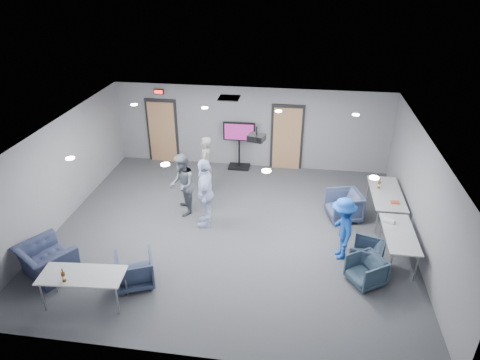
# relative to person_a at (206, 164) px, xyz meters

# --- Properties ---
(floor) EXTENTS (9.00, 9.00, 0.00)m
(floor) POSITION_rel_person_a_xyz_m (1.10, -2.06, -0.86)
(floor) COLOR #34363B
(floor) RESTS_ON ground
(ceiling) EXTENTS (9.00, 9.00, 0.00)m
(ceiling) POSITION_rel_person_a_xyz_m (1.10, -2.06, 1.84)
(ceiling) COLOR silver
(ceiling) RESTS_ON wall_back
(wall_back) EXTENTS (9.00, 0.02, 2.70)m
(wall_back) POSITION_rel_person_a_xyz_m (1.10, 1.94, 0.49)
(wall_back) COLOR gray
(wall_back) RESTS_ON floor
(wall_front) EXTENTS (9.00, 0.02, 2.70)m
(wall_front) POSITION_rel_person_a_xyz_m (1.10, -6.06, 0.49)
(wall_front) COLOR gray
(wall_front) RESTS_ON floor
(wall_left) EXTENTS (0.02, 8.00, 2.70)m
(wall_left) POSITION_rel_person_a_xyz_m (-3.40, -2.06, 0.49)
(wall_left) COLOR gray
(wall_left) RESTS_ON floor
(wall_right) EXTENTS (0.02, 8.00, 2.70)m
(wall_right) POSITION_rel_person_a_xyz_m (5.60, -2.06, 0.49)
(wall_right) COLOR gray
(wall_right) RESTS_ON floor
(door_left) EXTENTS (1.06, 0.17, 2.24)m
(door_left) POSITION_rel_person_a_xyz_m (-1.90, 1.89, 0.21)
(door_left) COLOR black
(door_left) RESTS_ON wall_back
(door_right) EXTENTS (1.06, 0.17, 2.24)m
(door_right) POSITION_rel_person_a_xyz_m (2.30, 1.89, 0.21)
(door_right) COLOR black
(door_right) RESTS_ON wall_back
(exit_sign) EXTENTS (0.32, 0.08, 0.16)m
(exit_sign) POSITION_rel_person_a_xyz_m (-1.90, 1.87, 1.59)
(exit_sign) COLOR black
(exit_sign) RESTS_ON wall_back
(hvac_diffuser) EXTENTS (0.60, 0.60, 0.03)m
(hvac_diffuser) POSITION_rel_person_a_xyz_m (0.60, 0.74, 1.83)
(hvac_diffuser) COLOR black
(hvac_diffuser) RESTS_ON ceiling
(downlights) EXTENTS (6.18, 3.78, 0.02)m
(downlights) POSITION_rel_person_a_xyz_m (1.10, -2.06, 1.83)
(downlights) COLOR white
(downlights) RESTS_ON ceiling
(person_a) EXTENTS (0.44, 0.64, 1.72)m
(person_a) POSITION_rel_person_a_xyz_m (0.00, 0.00, 0.00)
(person_a) COLOR gray
(person_a) RESTS_ON floor
(person_b) EXTENTS (0.88, 1.00, 1.74)m
(person_b) POSITION_rel_person_a_xyz_m (-0.34, -1.37, 0.01)
(person_b) COLOR #535A64
(person_b) RESTS_ON floor
(person_c) EXTENTS (0.62, 1.16, 1.89)m
(person_c) POSITION_rel_person_a_xyz_m (0.40, -1.84, 0.09)
(person_c) COLOR #C6D5FF
(person_c) RESTS_ON floor
(person_d) EXTENTS (0.71, 1.07, 1.55)m
(person_d) POSITION_rel_person_a_xyz_m (3.80, -2.74, -0.08)
(person_d) COLOR blue
(person_d) RESTS_ON floor
(chair_right_a) EXTENTS (1.03, 1.02, 0.78)m
(chair_right_a) POSITION_rel_person_a_xyz_m (4.00, -1.02, -0.47)
(chair_right_a) COLOR #3D496A
(chair_right_a) RESTS_ON floor
(chair_right_b) EXTENTS (0.88, 0.86, 0.64)m
(chair_right_b) POSITION_rel_person_a_xyz_m (4.37, -3.03, -0.54)
(chair_right_b) COLOR #35475D
(chair_right_b) RESTS_ON floor
(chair_right_c) EXTENTS (0.96, 0.95, 0.64)m
(chair_right_c) POSITION_rel_person_a_xyz_m (4.30, -3.60, -0.54)
(chair_right_c) COLOR #354B5D
(chair_right_c) RESTS_ON floor
(chair_front_a) EXTENTS (1.02, 1.04, 0.72)m
(chair_front_a) POSITION_rel_person_a_xyz_m (-0.62, -4.35, -0.50)
(chair_front_a) COLOR #35415C
(chair_front_a) RESTS_ON floor
(chair_front_b) EXTENTS (1.49, 1.44, 0.74)m
(chair_front_b) POSITION_rel_person_a_xyz_m (-2.64, -4.34, -0.49)
(chair_front_b) COLOR #323956
(chair_front_b) RESTS_ON floor
(table_right_a) EXTENTS (0.80, 1.93, 0.73)m
(table_right_a) POSITION_rel_person_a_xyz_m (5.10, -0.76, -0.17)
(table_right_a) COLOR #B2B5B7
(table_right_a) RESTS_ON floor
(table_right_b) EXTENTS (0.69, 1.66, 0.73)m
(table_right_b) POSITION_rel_person_a_xyz_m (5.10, -2.66, -0.18)
(table_right_b) COLOR #B2B5B7
(table_right_b) RESTS_ON floor
(table_front_left) EXTENTS (1.72, 0.83, 0.73)m
(table_front_left) POSITION_rel_person_a_xyz_m (-1.40, -5.06, -0.18)
(table_front_left) COLOR #B2B5B7
(table_front_left) RESTS_ON floor
(bottle_front) EXTENTS (0.08, 0.08, 0.30)m
(bottle_front) POSITION_rel_person_a_xyz_m (-1.64, -5.29, -0.02)
(bottle_front) COLOR #56340E
(bottle_front) RESTS_ON table_front_left
(bottle_right) EXTENTS (0.07, 0.07, 0.28)m
(bottle_right) POSITION_rel_person_a_xyz_m (4.93, -0.54, -0.02)
(bottle_right) COLOR #56340E
(bottle_right) RESTS_ON table_right_a
(snack_box) EXTENTS (0.21, 0.14, 0.05)m
(snack_box) POSITION_rel_person_a_xyz_m (5.23, -1.29, -0.11)
(snack_box) COLOR #C44931
(snack_box) RESTS_ON table_right_a
(wrapper) EXTENTS (0.29, 0.25, 0.06)m
(wrapper) POSITION_rel_person_a_xyz_m (4.92, -2.22, -0.10)
(wrapper) COLOR silver
(wrapper) RESTS_ON table_right_b
(tv_stand) EXTENTS (1.04, 0.50, 1.60)m
(tv_stand) POSITION_rel_person_a_xyz_m (0.76, 1.69, 0.05)
(tv_stand) COLOR black
(tv_stand) RESTS_ON floor
(projector) EXTENTS (0.46, 0.43, 0.37)m
(projector) POSITION_rel_person_a_xyz_m (1.66, -1.50, 1.54)
(projector) COLOR black
(projector) RESTS_ON ceiling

